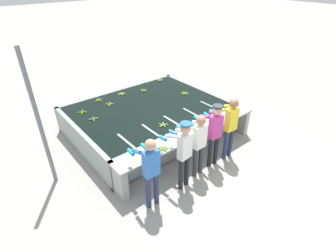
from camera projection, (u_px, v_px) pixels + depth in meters
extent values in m
plane|color=#A3A099|center=(197.00, 163.00, 6.87)|extent=(80.00, 80.00, 0.00)
cube|color=gray|center=(149.00, 129.00, 8.28)|extent=(4.43, 3.40, 0.06)
cube|color=gray|center=(184.00, 141.00, 6.99)|extent=(4.43, 0.12, 0.82)
cube|color=gray|center=(121.00, 100.00, 9.17)|extent=(4.43, 0.12, 0.82)
cube|color=gray|center=(82.00, 143.00, 6.91)|extent=(0.12, 3.40, 0.82)
cube|color=gray|center=(198.00, 99.00, 9.25)|extent=(0.12, 3.40, 0.82)
cube|color=black|center=(148.00, 117.00, 8.07)|extent=(4.19, 3.16, 0.76)
cube|color=gray|center=(128.00, 155.00, 6.50)|extent=(0.06, 0.80, 0.82)
cube|color=gray|center=(152.00, 144.00, 6.90)|extent=(0.06, 0.80, 0.82)
cube|color=gray|center=(173.00, 134.00, 7.30)|extent=(0.06, 0.80, 0.82)
cube|color=gray|center=(192.00, 125.00, 7.70)|extent=(0.06, 0.80, 0.82)
cube|color=gray|center=(209.00, 118.00, 8.10)|extent=(0.06, 0.80, 0.82)
cube|color=#9E9E99|center=(192.00, 134.00, 6.61)|extent=(4.43, 0.45, 0.05)
cube|color=#9E9E99|center=(121.00, 183.00, 5.67)|extent=(0.16, 0.41, 0.77)
cube|color=#9E9E99|center=(242.00, 121.00, 7.97)|extent=(0.16, 0.41, 0.77)
cylinder|color=navy|center=(148.00, 192.00, 5.40)|extent=(0.11, 0.11, 0.83)
cylinder|color=navy|center=(156.00, 188.00, 5.50)|extent=(0.11, 0.11, 0.83)
cube|color=blue|center=(151.00, 163.00, 5.08)|extent=(0.33, 0.18, 0.59)
sphere|color=tan|center=(150.00, 145.00, 4.86)|extent=(0.23, 0.23, 0.23)
cylinder|color=blue|center=(137.00, 151.00, 5.06)|extent=(0.09, 0.31, 0.18)
cylinder|color=#1EA3AD|center=(131.00, 152.00, 5.32)|extent=(0.09, 0.20, 0.08)
cylinder|color=blue|center=(151.00, 146.00, 5.23)|extent=(0.09, 0.31, 0.18)
cylinder|color=#1EA3AD|center=(144.00, 147.00, 5.49)|extent=(0.09, 0.20, 0.08)
cylinder|color=#1E2328|center=(181.00, 174.00, 5.87)|extent=(0.11, 0.11, 0.84)
cylinder|color=#1E2328|center=(187.00, 170.00, 5.99)|extent=(0.11, 0.11, 0.84)
cube|color=white|center=(185.00, 146.00, 5.56)|extent=(0.34, 0.21, 0.60)
sphere|color=tan|center=(186.00, 128.00, 5.33)|extent=(0.23, 0.23, 0.23)
cylinder|color=#1E5199|center=(186.00, 124.00, 5.27)|extent=(0.24, 0.24, 0.04)
cylinder|color=white|center=(171.00, 136.00, 5.50)|extent=(0.12, 0.32, 0.18)
cylinder|color=teal|center=(163.00, 138.00, 5.73)|extent=(0.11, 0.21, 0.08)
cylinder|color=white|center=(181.00, 130.00, 5.69)|extent=(0.12, 0.32, 0.18)
cylinder|color=teal|center=(173.00, 133.00, 5.93)|extent=(0.11, 0.21, 0.08)
cylinder|color=#38383D|center=(195.00, 162.00, 6.24)|extent=(0.11, 0.11, 0.82)
cylinder|color=#38383D|center=(201.00, 159.00, 6.35)|extent=(0.11, 0.11, 0.82)
cube|color=white|center=(200.00, 137.00, 5.94)|extent=(0.32, 0.18, 0.58)
sphere|color=#9E704C|center=(201.00, 120.00, 5.71)|extent=(0.22, 0.22, 0.22)
cylinder|color=white|center=(187.00, 127.00, 5.91)|extent=(0.09, 0.31, 0.18)
cylinder|color=teal|center=(180.00, 129.00, 6.15)|extent=(0.09, 0.20, 0.08)
cylinder|color=white|center=(197.00, 122.00, 6.08)|extent=(0.09, 0.31, 0.18)
cylinder|color=teal|center=(189.00, 124.00, 6.33)|extent=(0.09, 0.20, 0.08)
cylinder|color=#1E2328|center=(210.00, 153.00, 6.55)|extent=(0.11, 0.11, 0.84)
cylinder|color=#1E2328|center=(216.00, 150.00, 6.65)|extent=(0.11, 0.11, 0.84)
cube|color=#BC388E|center=(216.00, 127.00, 6.23)|extent=(0.33, 0.20, 0.60)
sphere|color=tan|center=(217.00, 110.00, 6.00)|extent=(0.23, 0.23, 0.23)
cylinder|color=#282D33|center=(218.00, 106.00, 5.94)|extent=(0.24, 0.24, 0.04)
cylinder|color=#BC388E|center=(204.00, 117.00, 6.22)|extent=(0.11, 0.32, 0.18)
cylinder|color=teal|center=(197.00, 118.00, 6.48)|extent=(0.10, 0.21, 0.08)
cylinder|color=#BC388E|center=(214.00, 113.00, 6.37)|extent=(0.11, 0.32, 0.18)
cylinder|color=teal|center=(207.00, 115.00, 6.63)|extent=(0.10, 0.21, 0.08)
cylinder|color=navy|center=(225.00, 145.00, 6.83)|extent=(0.11, 0.11, 0.86)
cylinder|color=navy|center=(231.00, 142.00, 6.93)|extent=(0.11, 0.11, 0.86)
cube|color=yellow|center=(232.00, 119.00, 6.50)|extent=(0.33, 0.18, 0.61)
sphere|color=#896042|center=(234.00, 103.00, 6.27)|extent=(0.23, 0.23, 0.23)
cylinder|color=yellow|center=(221.00, 110.00, 6.47)|extent=(0.09, 0.31, 0.18)
cylinder|color=#1EA3AD|center=(213.00, 112.00, 6.73)|extent=(0.09, 0.20, 0.08)
cylinder|color=yellow|center=(229.00, 106.00, 6.64)|extent=(0.09, 0.31, 0.18)
cylinder|color=#1EA3AD|center=(221.00, 108.00, 6.90)|extent=(0.09, 0.20, 0.08)
ellipsoid|color=#75A333|center=(84.00, 112.00, 7.51)|extent=(0.16, 0.12, 0.04)
ellipsoid|color=#75A333|center=(83.00, 111.00, 7.55)|extent=(0.12, 0.16, 0.04)
ellipsoid|color=#75A333|center=(80.00, 112.00, 7.50)|extent=(0.16, 0.12, 0.04)
ellipsoid|color=#75A333|center=(82.00, 113.00, 7.46)|extent=(0.12, 0.16, 0.04)
cylinder|color=tan|center=(82.00, 111.00, 7.49)|extent=(0.03, 0.03, 0.04)
ellipsoid|color=#8CB738|center=(120.00, 94.00, 8.57)|extent=(0.17, 0.06, 0.04)
ellipsoid|color=#8CB738|center=(122.00, 94.00, 8.56)|extent=(0.09, 0.17, 0.04)
ellipsoid|color=#8CB738|center=(123.00, 94.00, 8.59)|extent=(0.14, 0.15, 0.04)
ellipsoid|color=#8CB738|center=(123.00, 93.00, 8.64)|extent=(0.17, 0.06, 0.04)
ellipsoid|color=#8CB738|center=(121.00, 93.00, 8.65)|extent=(0.09, 0.17, 0.04)
ellipsoid|color=#8CB738|center=(120.00, 94.00, 8.61)|extent=(0.14, 0.15, 0.04)
cylinder|color=tan|center=(122.00, 93.00, 8.58)|extent=(0.03, 0.03, 0.04)
ellipsoid|color=#9EC642|center=(161.00, 80.00, 9.63)|extent=(0.04, 0.17, 0.04)
ellipsoid|color=#9EC642|center=(161.00, 80.00, 9.68)|extent=(0.17, 0.09, 0.04)
ellipsoid|color=#9EC642|center=(160.00, 79.00, 9.71)|extent=(0.13, 0.16, 0.04)
ellipsoid|color=#9EC642|center=(158.00, 80.00, 9.67)|extent=(0.13, 0.16, 0.04)
ellipsoid|color=#9EC642|center=(159.00, 80.00, 9.62)|extent=(0.17, 0.09, 0.04)
cylinder|color=tan|center=(160.00, 79.00, 9.64)|extent=(0.03, 0.03, 0.04)
ellipsoid|color=#8CB738|center=(142.00, 90.00, 8.86)|extent=(0.09, 0.17, 0.04)
ellipsoid|color=#8CB738|center=(143.00, 91.00, 8.80)|extent=(0.17, 0.09, 0.04)
ellipsoid|color=#8CB738|center=(145.00, 91.00, 8.81)|extent=(0.09, 0.17, 0.04)
ellipsoid|color=#8CB738|center=(145.00, 90.00, 8.88)|extent=(0.17, 0.09, 0.04)
cylinder|color=tan|center=(144.00, 89.00, 8.82)|extent=(0.03, 0.03, 0.04)
ellipsoid|color=#7FAD33|center=(100.00, 100.00, 8.22)|extent=(0.17, 0.06, 0.04)
ellipsoid|color=#7FAD33|center=(98.00, 100.00, 8.22)|extent=(0.06, 0.17, 0.04)
ellipsoid|color=#7FAD33|center=(97.00, 101.00, 8.15)|extent=(0.17, 0.06, 0.04)
ellipsoid|color=#7FAD33|center=(100.00, 101.00, 8.16)|extent=(0.06, 0.17, 0.04)
cylinder|color=tan|center=(98.00, 99.00, 8.17)|extent=(0.03, 0.03, 0.04)
ellipsoid|color=#7FAD33|center=(185.00, 92.00, 8.69)|extent=(0.14, 0.15, 0.04)
ellipsoid|color=#7FAD33|center=(184.00, 93.00, 8.68)|extent=(0.06, 0.17, 0.04)
ellipsoid|color=#7FAD33|center=(183.00, 93.00, 8.64)|extent=(0.17, 0.12, 0.04)
ellipsoid|color=#7FAD33|center=(184.00, 94.00, 8.61)|extent=(0.17, 0.10, 0.04)
ellipsoid|color=#7FAD33|center=(186.00, 94.00, 8.60)|extent=(0.08, 0.17, 0.04)
ellipsoid|color=#7FAD33|center=(187.00, 93.00, 8.63)|extent=(0.13, 0.16, 0.04)
ellipsoid|color=#7FAD33|center=(186.00, 93.00, 8.67)|extent=(0.17, 0.05, 0.04)
cylinder|color=tan|center=(185.00, 92.00, 8.63)|extent=(0.03, 0.03, 0.04)
ellipsoid|color=#8CB738|center=(163.00, 124.00, 6.95)|extent=(0.15, 0.15, 0.04)
ellipsoid|color=#8CB738|center=(161.00, 124.00, 6.92)|extent=(0.11, 0.17, 0.04)
ellipsoid|color=#8CB738|center=(162.00, 126.00, 6.87)|extent=(0.17, 0.06, 0.04)
ellipsoid|color=#8CB738|center=(164.00, 126.00, 6.86)|extent=(0.06, 0.17, 0.04)
ellipsoid|color=#8CB738|center=(165.00, 125.00, 6.91)|extent=(0.17, 0.11, 0.04)
cylinder|color=tan|center=(163.00, 124.00, 6.88)|extent=(0.03, 0.03, 0.04)
ellipsoid|color=#7FAD33|center=(96.00, 118.00, 7.19)|extent=(0.17, 0.09, 0.04)
ellipsoid|color=#7FAD33|center=(93.00, 118.00, 7.22)|extent=(0.09, 0.17, 0.04)
ellipsoid|color=#7FAD33|center=(91.00, 119.00, 7.16)|extent=(0.17, 0.09, 0.04)
ellipsoid|color=#7FAD33|center=(94.00, 120.00, 7.13)|extent=(0.09, 0.17, 0.04)
cylinder|color=tan|center=(93.00, 118.00, 7.16)|extent=(0.03, 0.03, 0.04)
ellipsoid|color=#9EC642|center=(110.00, 103.00, 8.00)|extent=(0.13, 0.16, 0.04)
ellipsoid|color=#9EC642|center=(108.00, 104.00, 7.95)|extent=(0.16, 0.13, 0.04)
ellipsoid|color=#9EC642|center=(109.00, 105.00, 7.90)|extent=(0.13, 0.16, 0.04)
ellipsoid|color=#9EC642|center=(111.00, 104.00, 7.95)|extent=(0.16, 0.13, 0.04)
cylinder|color=tan|center=(109.00, 103.00, 7.93)|extent=(0.03, 0.03, 0.04)
ellipsoid|color=#8CB738|center=(236.00, 112.00, 7.51)|extent=(0.17, 0.08, 0.04)
ellipsoid|color=#8CB738|center=(234.00, 111.00, 7.54)|extent=(0.15, 0.14, 0.04)
ellipsoid|color=#8CB738|center=(233.00, 112.00, 7.52)|extent=(0.08, 0.17, 0.04)
ellipsoid|color=#8CB738|center=(233.00, 113.00, 7.47)|extent=(0.17, 0.08, 0.04)
ellipsoid|color=#8CB738|center=(235.00, 113.00, 7.45)|extent=(0.15, 0.14, 0.04)
ellipsoid|color=#8CB738|center=(236.00, 113.00, 7.46)|extent=(0.08, 0.17, 0.04)
cylinder|color=tan|center=(235.00, 111.00, 7.47)|extent=(0.03, 0.03, 0.04)
ellipsoid|color=#9EC642|center=(190.00, 133.00, 6.54)|extent=(0.07, 0.17, 0.04)
ellipsoid|color=#9EC642|center=(190.00, 134.00, 6.49)|extent=(0.17, 0.09, 0.04)
ellipsoid|color=#9EC642|center=(191.00, 135.00, 6.46)|extent=(0.15, 0.14, 0.04)
ellipsoid|color=#9EC642|center=(193.00, 135.00, 6.48)|extent=(0.07, 0.17, 0.04)
ellipsoid|color=#9EC642|center=(194.00, 134.00, 6.53)|extent=(0.17, 0.09, 0.04)
ellipsoid|color=#9EC642|center=(192.00, 133.00, 6.56)|extent=(0.15, 0.14, 0.04)
cylinder|color=tan|center=(192.00, 133.00, 6.49)|extent=(0.03, 0.03, 0.04)
ellipsoid|color=#75A333|center=(162.00, 147.00, 6.03)|extent=(0.09, 0.17, 0.04)
ellipsoid|color=#75A333|center=(160.00, 148.00, 6.00)|extent=(0.12, 0.16, 0.04)
ellipsoid|color=#75A333|center=(161.00, 149.00, 5.96)|extent=(0.17, 0.05, 0.04)
ellipsoid|color=#75A333|center=(162.00, 150.00, 5.94)|extent=(0.15, 0.15, 0.04)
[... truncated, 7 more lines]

